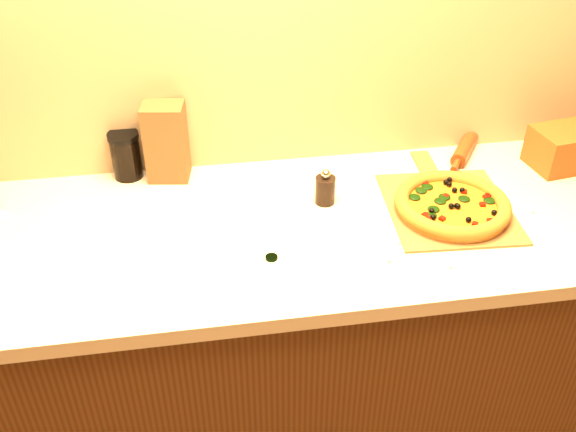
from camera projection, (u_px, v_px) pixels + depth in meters
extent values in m
plane|color=#9E8460|center=(271.00, 8.00, 1.65)|extent=(4.00, 0.00, 4.00)
cube|color=#48250F|center=(290.00, 351.00, 1.91)|extent=(2.80, 0.65, 0.86)
cube|color=beige|center=(290.00, 230.00, 1.65)|extent=(2.84, 0.68, 0.04)
cube|color=brown|center=(448.00, 208.00, 1.69)|extent=(0.34, 0.37, 0.01)
cube|color=brown|center=(425.00, 164.00, 1.88)|extent=(0.06, 0.14, 0.01)
cylinder|color=#C27130|center=(452.00, 209.00, 1.67)|extent=(0.28, 0.28, 0.01)
cylinder|color=gold|center=(452.00, 205.00, 1.67)|extent=(0.24, 0.24, 0.01)
torus|color=#98611B|center=(453.00, 204.00, 1.66)|extent=(0.30, 0.30, 0.04)
ellipsoid|color=black|center=(465.00, 196.00, 1.69)|extent=(0.03, 0.03, 0.01)
sphere|color=black|center=(442.00, 207.00, 1.64)|extent=(0.02, 0.02, 0.02)
cube|color=#870D04|center=(466.00, 212.00, 1.63)|extent=(0.02, 0.02, 0.01)
cylinder|color=black|center=(272.00, 257.00, 1.52)|extent=(0.03, 0.03, 0.01)
cylinder|color=black|center=(325.00, 190.00, 1.70)|extent=(0.05, 0.05, 0.08)
sphere|color=silver|center=(326.00, 174.00, 1.67)|extent=(0.03, 0.03, 0.03)
cylinder|color=#612610|center=(466.00, 145.00, 1.94)|extent=(0.16, 0.21, 0.04)
cylinder|color=#612610|center=(476.00, 126.00, 2.04)|extent=(0.04, 0.05, 0.02)
cylinder|color=#612610|center=(456.00, 166.00, 1.84)|extent=(0.04, 0.05, 0.02)
cube|color=brown|center=(166.00, 142.00, 1.77)|extent=(0.12, 0.10, 0.22)
cylinder|color=black|center=(126.00, 158.00, 1.80)|extent=(0.08, 0.08, 0.12)
cylinder|color=black|center=(123.00, 136.00, 1.76)|extent=(0.09, 0.09, 0.02)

